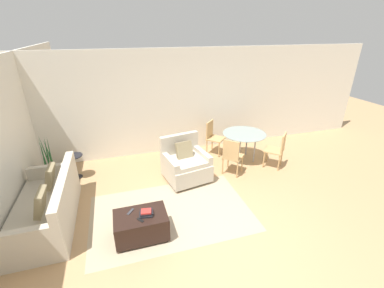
% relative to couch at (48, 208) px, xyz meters
% --- Properties ---
extents(ground_plane, '(20.00, 20.00, 0.00)m').
position_rel_couch_xyz_m(ground_plane, '(2.78, -1.26, -0.30)').
color(ground_plane, tan).
extents(wall_back, '(12.00, 0.06, 2.75)m').
position_rel_couch_xyz_m(wall_back, '(2.78, 2.32, 1.08)').
color(wall_back, white).
rests_on(wall_back, ground_plane).
extents(area_rug, '(2.94, 1.90, 0.01)m').
position_rel_couch_xyz_m(area_rug, '(2.12, -0.38, -0.30)').
color(area_rug, tan).
rests_on(area_rug, ground_plane).
extents(couch, '(0.94, 2.01, 0.90)m').
position_rel_couch_xyz_m(couch, '(0.00, 0.00, 0.00)').
color(couch, beige).
rests_on(couch, ground_plane).
extents(armchair, '(1.05, 1.01, 0.99)m').
position_rel_couch_xyz_m(armchair, '(2.70, 0.71, 0.07)').
color(armchair, beige).
rests_on(armchair, ground_plane).
extents(ottoman, '(0.85, 0.56, 0.44)m').
position_rel_couch_xyz_m(ottoman, '(1.52, -0.82, -0.06)').
color(ottoman, black).
rests_on(ottoman, ground_plane).
extents(book_stack, '(0.24, 0.20, 0.09)m').
position_rel_couch_xyz_m(book_stack, '(1.62, -0.85, 0.18)').
color(book_stack, black).
rests_on(book_stack, ottoman).
extents(tv_remote_primary, '(0.11, 0.14, 0.01)m').
position_rel_couch_xyz_m(tv_remote_primary, '(1.51, -0.95, 0.15)').
color(tv_remote_primary, black).
rests_on(tv_remote_primary, ottoman).
extents(tv_remote_secondary, '(0.13, 0.16, 0.01)m').
position_rel_couch_xyz_m(tv_remote_secondary, '(1.38, -0.70, 0.15)').
color(tv_remote_secondary, '#333338').
rests_on(tv_remote_secondary, ottoman).
extents(potted_plant, '(0.38, 0.38, 1.13)m').
position_rel_couch_xyz_m(potted_plant, '(-0.21, 1.51, -0.05)').
color(potted_plant, '#333338').
rests_on(potted_plant, ground_plane).
extents(side_table, '(0.38, 0.38, 0.57)m').
position_rel_couch_xyz_m(side_table, '(0.31, 1.49, 0.09)').
color(side_table, black).
rests_on(side_table, ground_plane).
extents(dining_table, '(1.10, 1.10, 0.74)m').
position_rel_couch_xyz_m(dining_table, '(4.40, 1.20, 0.35)').
color(dining_table, '#8C9E99').
rests_on(dining_table, ground_plane).
extents(dining_chair_near_left, '(0.59, 0.59, 0.90)m').
position_rel_couch_xyz_m(dining_chair_near_left, '(3.79, 0.58, 0.22)').
color(dining_chair_near_left, tan).
rests_on(dining_chair_near_left, ground_plane).
extents(dining_chair_near_right, '(0.59, 0.59, 0.90)m').
position_rel_couch_xyz_m(dining_chair_near_right, '(5.01, 0.58, 0.22)').
color(dining_chair_near_right, tan).
rests_on(dining_chair_near_right, ground_plane).
extents(dining_chair_far_left, '(0.59, 0.59, 0.90)m').
position_rel_couch_xyz_m(dining_chair_far_left, '(3.79, 1.81, 0.22)').
color(dining_chair_far_left, tan).
rests_on(dining_chair_far_left, ground_plane).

